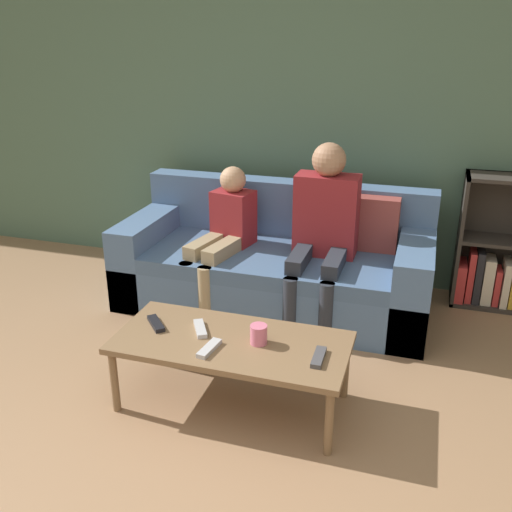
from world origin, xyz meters
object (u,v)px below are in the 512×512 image
person_adult (324,221)px  person_child (224,230)px  tv_remote_3 (209,348)px  bookshelf (498,256)px  cup_near (259,334)px  coffee_table (232,346)px  tv_remote_0 (200,329)px  tv_remote_1 (156,323)px  tv_remote_2 (319,357)px  couch (277,266)px

person_adult → person_child: bearing=-176.1°
tv_remote_3 → bookshelf: bearing=58.4°
cup_near → bookshelf: bearing=53.0°
person_adult → tv_remote_3: size_ratio=6.47×
coffee_table → tv_remote_0: 0.19m
person_adult → tv_remote_1: person_adult is taller
coffee_table → tv_remote_2: bearing=-5.8°
bookshelf → cup_near: size_ratio=9.43×
person_child → person_adult: bearing=15.7°
person_adult → tv_remote_1: 1.29m
tv_remote_2 → cup_near: bearing=168.3°
bookshelf → person_adult: bearing=-155.5°
person_adult → cup_near: (-0.10, -1.09, -0.23)m
cup_near → tv_remote_2: cup_near is taller
person_child → couch: bearing=30.8°
tv_remote_1 → tv_remote_2: size_ratio=0.92×
tv_remote_0 → tv_remote_3: size_ratio=0.98×
tv_remote_2 → tv_remote_3: same height
cup_near → person_child: bearing=118.2°
couch → tv_remote_1: couch is taller
person_adult → tv_remote_3: person_adult is taller
bookshelf → cup_near: bearing=-127.0°
person_child → tv_remote_2: 1.42m
bookshelf → tv_remote_1: bookshelf is taller
person_adult → coffee_table: bearing=-101.4°
tv_remote_1 → tv_remote_3: 0.38m
tv_remote_2 → tv_remote_3: 0.51m
coffee_table → person_child: (-0.43, 1.07, 0.20)m
couch → tv_remote_1: 1.20m
person_adult → tv_remote_0: size_ratio=6.61×
cup_near → coffee_table: bearing=-175.0°
coffee_table → tv_remote_1: bearing=176.7°
tv_remote_0 → tv_remote_3: 0.20m
bookshelf → tv_remote_3: bearing=-129.1°
cup_near → tv_remote_2: size_ratio=0.56×
person_adult → person_child: (-0.66, -0.04, -0.12)m
tv_remote_2 → tv_remote_3: size_ratio=0.98×
couch → cup_near: size_ratio=21.31×
person_child → tv_remote_3: bearing=-60.9°
bookshelf → person_adult: person_adult is taller
cup_near → tv_remote_2: 0.31m
couch → bookshelf: bookshelf is taller
tv_remote_2 → bookshelf: bearing=60.3°
bookshelf → person_adult: (-1.11, -0.50, 0.30)m
tv_remote_1 → coffee_table: bearing=-45.8°
couch → person_child: 0.44m
bookshelf → person_adult: 1.25m
person_child → tv_remote_2: (0.87, -1.11, -0.15)m
bookshelf → tv_remote_2: size_ratio=5.29×
tv_remote_1 → person_child: bearing=48.1°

